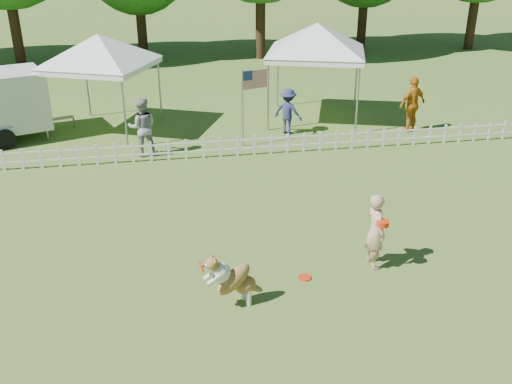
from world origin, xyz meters
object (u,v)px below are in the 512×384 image
Objects in this scene: frisbee_on_turf at (304,277)px; canopy_tent_right at (315,74)px; handler at (376,231)px; spectator_c at (412,104)px; flag_pole at (243,109)px; canopy_tent_left at (103,85)px; dog at (234,279)px; spectator_a at (142,127)px; spectator_b at (288,111)px.

frisbee_on_turf is 10.33m from canopy_tent_right.
spectator_c is at bearing -33.17° from handler.
flag_pole reaches higher than frisbee_on_turf.
canopy_tent_left reaches higher than spectator_c.
canopy_tent_right is at bearing 18.83° from flag_pole.
canopy_tent_left reaches higher than dog.
frisbee_on_turf is 0.08× the size of canopy_tent_right.
handler reaches higher than dog.
spectator_a is at bearing -138.02° from canopy_tent_right.
handler is at bearing 121.02° from spectator_a.
spectator_a is (1.21, -2.55, -0.67)m from canopy_tent_left.
spectator_a is at bearing 112.51° from frisbee_on_turf.
spectator_a is at bearing 27.47° from handler.
canopy_tent_right reaches higher than frisbee_on_turf.
canopy_tent_left is 1.30× the size of flag_pole.
spectator_b is at bearing 79.25° from frisbee_on_turf.
flag_pole is at bearing -17.09° from spectator_c.
dog is 0.46× the size of flag_pole.
dog is 11.12m from spectator_c.
canopy_tent_left reaches higher than spectator_b.
canopy_tent_left is 1.79× the size of spectator_a.
handler is at bearing 127.11° from spectator_b.
flag_pole is (4.18, -2.31, -0.36)m from canopy_tent_left.
canopy_tent_left is at bearing 130.77° from flag_pole.
handler is at bearing -35.81° from canopy_tent_left.
spectator_a is at bearing -17.27° from spectator_c.
handler is 0.50× the size of canopy_tent_left.
handler is 2.99m from dog.
frisbee_on_turf is at bearing 32.61° from spectator_c.
dog is 9.55m from spectator_b.
spectator_a is 8.65m from spectator_c.
canopy_tent_left is at bearing 25.72° from handler.
spectator_c is at bearing -15.22° from flag_pole.
spectator_c reaches higher than handler.
handler is 0.65× the size of flag_pole.
spectator_b reaches higher than frisbee_on_turf.
canopy_tent_left is 1.68× the size of spectator_c.
frisbee_on_turf is at bearing 111.26° from spectator_a.
dog is 11.31m from canopy_tent_right.
handler is 8.29m from spectator_a.
dog is 0.73× the size of spectator_b.
canopy_tent_left is (-4.20, 9.77, 1.52)m from frisbee_on_turf.
spectator_a is (-5.84, -2.57, -0.75)m from canopy_tent_right.
spectator_c is (5.64, 0.50, -0.26)m from flag_pole.
dog is at bearing 109.82° from spectator_b.
canopy_tent_right is 2.18× the size of spectator_b.
flag_pole is 5.67m from spectator_c.
handler is 8.22m from spectator_b.
canopy_tent_left is at bearing -65.91° from spectator_a.
flag_pole is 1.37× the size of spectator_a.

